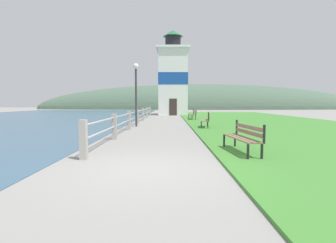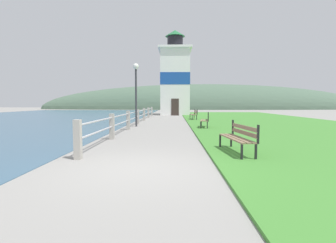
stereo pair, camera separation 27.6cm
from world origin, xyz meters
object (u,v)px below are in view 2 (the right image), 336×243
Objects in this scene: park_bench_near at (239,136)px; lighthouse at (175,78)px; park_bench_far at (194,114)px; lamp_post at (136,83)px; park_bench_midway at (206,119)px.

lighthouse is (-1.78, 25.24, 4.04)m from park_bench_near.
park_bench_far is at bearing -95.82° from park_bench_near.
lamp_post is (-2.51, -16.35, -1.85)m from lighthouse.
lighthouse reaches higher than park_bench_midway.
park_bench_midway and park_bench_far have the same top height.
park_bench_far is 10.75m from lighthouse.
park_bench_far is (-0.12, 15.42, -0.00)m from park_bench_near.
park_bench_near is 1.22× the size of park_bench_midway.
lamp_post is (-4.29, 8.89, 2.20)m from park_bench_near.
park_bench_midway is 0.94× the size of park_bench_far.
park_bench_near is 0.19× the size of lighthouse.
lighthouse is at bearing -83.24° from park_bench_far.
park_bench_midway is (-0.03, 7.82, -0.00)m from park_bench_near.
lamp_post is at bearing -6.91° from park_bench_midway.
lamp_post is at bearing -98.72° from lighthouse.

